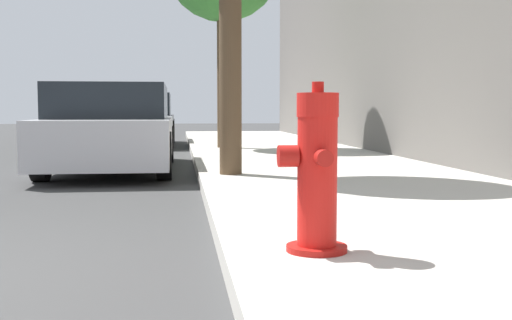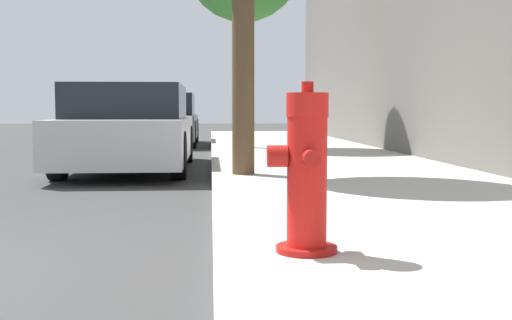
{
  "view_description": "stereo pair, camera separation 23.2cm",
  "coord_description": "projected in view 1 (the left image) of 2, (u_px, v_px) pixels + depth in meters",
  "views": [
    {
      "loc": [
        1.76,
        -3.32,
        0.93
      ],
      "look_at": [
        2.31,
        1.33,
        0.56
      ],
      "focal_mm": 45.0,
      "sensor_mm": 36.0,
      "label": 1
    },
    {
      "loc": [
        1.99,
        -3.35,
        0.93
      ],
      "look_at": [
        2.31,
        1.33,
        0.56
      ],
      "focal_mm": 45.0,
      "sensor_mm": 36.0,
      "label": 2
    }
  ],
  "objects": [
    {
      "name": "fire_hydrant",
      "position": [
        316.0,
        174.0,
        3.54
      ],
      "size": [
        0.39,
        0.4,
        0.94
      ],
      "color": "#A91511",
      "rests_on": "sidewalk_slab"
    },
    {
      "name": "parked_car_mid",
      "position": [
        139.0,
        120.0,
        16.52
      ],
      "size": [
        1.8,
        4.44,
        1.34
      ],
      "color": "#4C5156",
      "rests_on": "ground_plane"
    },
    {
      "name": "parked_car_near",
      "position": [
        113.0,
        129.0,
        9.72
      ],
      "size": [
        1.79,
        4.55,
        1.3
      ],
      "color": "#B7B7BC",
      "rests_on": "ground_plane"
    }
  ]
}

